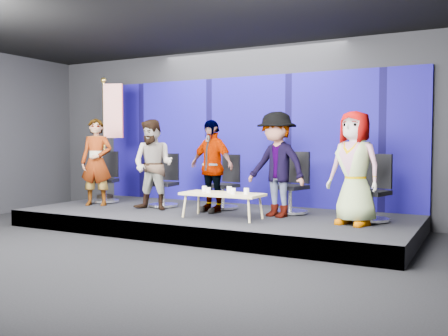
{
  "coord_description": "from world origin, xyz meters",
  "views": [
    {
      "loc": [
        4.37,
        -5.31,
        1.57
      ],
      "look_at": [
        0.27,
        2.4,
        1.11
      ],
      "focal_mm": 40.0,
      "sensor_mm": 36.0,
      "label": 1
    }
  ],
  "objects": [
    {
      "name": "mug_b",
      "position": [
        0.27,
        1.85,
        0.77
      ],
      "size": [
        0.08,
        0.08,
        0.09
      ],
      "primitive_type": "cylinder",
      "color": "white",
      "rests_on": "coffee_table"
    },
    {
      "name": "flag_stand",
      "position": [
        -2.92,
        3.11,
        1.71
      ],
      "size": [
        0.61,
        0.36,
        2.67
      ],
      "rotation": [
        0.0,
        0.0,
        0.31
      ],
      "color": "black",
      "rests_on": "riser"
    },
    {
      "name": "panelist_d",
      "position": [
        1.21,
        2.53,
        1.19
      ],
      "size": [
        1.29,
        0.95,
        1.78
      ],
      "primitive_type": "imported",
      "rotation": [
        0.0,
        0.0,
        -0.28
      ],
      "color": "black",
      "rests_on": "riser"
    },
    {
      "name": "mug_d",
      "position": [
        0.72,
        1.88,
        0.77
      ],
      "size": [
        0.08,
        0.08,
        0.1
      ],
      "primitive_type": "cylinder",
      "color": "white",
      "rests_on": "coffee_table"
    },
    {
      "name": "panelist_e",
      "position": [
        2.57,
        2.33,
        1.17
      ],
      "size": [
        0.98,
        0.78,
        1.74
      ],
      "primitive_type": "imported",
      "rotation": [
        0.0,
        0.0,
        -0.29
      ],
      "color": "black",
      "rests_on": "riser"
    },
    {
      "name": "panelist_c",
      "position": [
        -0.05,
        2.52,
        1.13
      ],
      "size": [
        1.05,
        0.64,
        1.67
      ],
      "primitive_type": "imported",
      "rotation": [
        0.0,
        0.0,
        -0.25
      ],
      "color": "black",
      "rests_on": "riser"
    },
    {
      "name": "chair_d",
      "position": [
        1.31,
        3.03,
        0.66
      ],
      "size": [
        0.76,
        0.76,
        1.1
      ],
      "rotation": [
        0.0,
        0.0,
        -0.28
      ],
      "color": "silver",
      "rests_on": "riser"
    },
    {
      "name": "panelist_a",
      "position": [
        -2.54,
        2.26,
        1.17
      ],
      "size": [
        0.74,
        0.62,
        1.74
      ],
      "primitive_type": "imported",
      "rotation": [
        0.0,
        0.0,
        0.38
      ],
      "color": "black",
      "rests_on": "riser"
    },
    {
      "name": "riser",
      "position": [
        0.0,
        2.5,
        0.15
      ],
      "size": [
        7.0,
        3.0,
        0.3
      ],
      "primitive_type": "cube",
      "color": "black",
      "rests_on": "ground"
    },
    {
      "name": "chair_c",
      "position": [
        -0.04,
        3.02,
        0.64
      ],
      "size": [
        0.71,
        0.71,
        1.03
      ],
      "rotation": [
        0.0,
        0.0,
        -0.25
      ],
      "color": "silver",
      "rests_on": "riser"
    },
    {
      "name": "room_walls",
      "position": [
        0.0,
        0.0,
        2.43
      ],
      "size": [
        10.02,
        8.02,
        3.51
      ],
      "color": "black",
      "rests_on": "ground"
    },
    {
      "name": "panelist_b",
      "position": [
        -1.14,
        2.25,
        1.14
      ],
      "size": [
        0.88,
        0.72,
        1.69
      ],
      "primitive_type": "imported",
      "rotation": [
        0.0,
        0.0,
        0.11
      ],
      "color": "black",
      "rests_on": "riser"
    },
    {
      "name": "coffee_table",
      "position": [
        0.47,
        1.96,
        0.69
      ],
      "size": [
        1.38,
        0.6,
        0.42
      ],
      "rotation": [
        0.0,
        0.0,
        -0.01
      ],
      "color": "tan",
      "rests_on": "riser"
    },
    {
      "name": "ground",
      "position": [
        0.0,
        0.0,
        0.0
      ],
      "size": [
        10.0,
        10.0,
        0.0
      ],
      "primitive_type": "plane",
      "color": "black",
      "rests_on": "ground"
    },
    {
      "name": "chair_a",
      "position": [
        -2.73,
        2.73,
        0.65
      ],
      "size": [
        0.78,
        0.78,
        1.07
      ],
      "rotation": [
        0.0,
        0.0,
        0.38
      ],
      "color": "silver",
      "rests_on": "riser"
    },
    {
      "name": "backdrop",
      "position": [
        0.0,
        3.95,
        1.6
      ],
      "size": [
        7.0,
        0.08,
        2.6
      ],
      "primitive_type": "cube",
      "color": "#0C064C",
      "rests_on": "riser"
    },
    {
      "name": "chair_b",
      "position": [
        -1.23,
        2.74,
        0.64
      ],
      "size": [
        0.65,
        0.65,
        1.04
      ],
      "rotation": [
        0.0,
        0.0,
        0.11
      ],
      "color": "silver",
      "rests_on": "riser"
    },
    {
      "name": "mug_c",
      "position": [
        0.54,
        2.08,
        0.77
      ],
      "size": [
        0.09,
        0.09,
        0.1
      ],
      "primitive_type": "cylinder",
      "color": "white",
      "rests_on": "coffee_table"
    },
    {
      "name": "mug_a",
      "position": [
        0.09,
        2.02,
        0.77
      ],
      "size": [
        0.08,
        0.08,
        0.09
      ],
      "primitive_type": "cylinder",
      "color": "white",
      "rests_on": "coffee_table"
    },
    {
      "name": "chair_e",
      "position": [
        2.75,
        2.81,
        0.65
      ],
      "size": [
        0.76,
        0.76,
        1.08
      ],
      "rotation": [
        0.0,
        0.0,
        -0.29
      ],
      "color": "silver",
      "rests_on": "riser"
    },
    {
      "name": "mug_e",
      "position": [
        0.91,
        1.96,
        0.77
      ],
      "size": [
        0.08,
        0.08,
        0.1
      ],
      "primitive_type": "cylinder",
      "color": "white",
      "rests_on": "coffee_table"
    }
  ]
}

